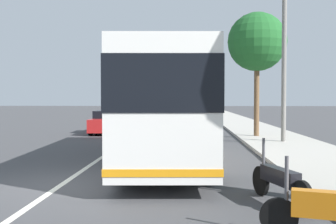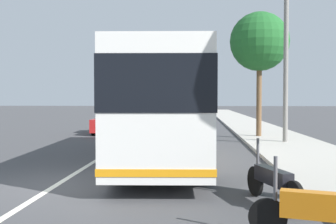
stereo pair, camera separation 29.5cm
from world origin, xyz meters
name	(u,v)px [view 1 (the left image)]	position (x,y,z in m)	size (l,w,h in m)	color
ground_plane	(60,186)	(0.00, 0.00, 0.00)	(220.00, 220.00, 0.00)	#424244
sidewalk_curb	(280,141)	(10.00, -7.55, 0.07)	(110.00, 3.60, 0.14)	#B2ADA3
lane_divider_line	(124,142)	(10.00, 0.00, 0.00)	(110.00, 0.16, 0.01)	silver
coach_bus	(164,102)	(4.21, -2.30, 2.00)	(11.44, 3.10, 3.49)	silver
motorcycle_mid_row	(329,210)	(-3.55, -5.21, 0.47)	(0.66, 2.00, 1.25)	black
motorcycle_angled	(279,181)	(-1.46, -4.95, 0.47)	(2.17, 0.74, 1.27)	black
car_side_street	(109,122)	(15.03, 1.75, 0.67)	(4.50, 2.11, 1.39)	red
car_behind_bus	(175,114)	(28.51, -1.87, 0.73)	(4.33, 2.06, 1.53)	navy
roadside_tree_mid_block	(257,42)	(12.18, -6.77, 5.12)	(3.12, 3.12, 6.72)	brown
utility_pole	(284,67)	(9.39, -7.55, 3.59)	(0.22, 0.22, 7.17)	slate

